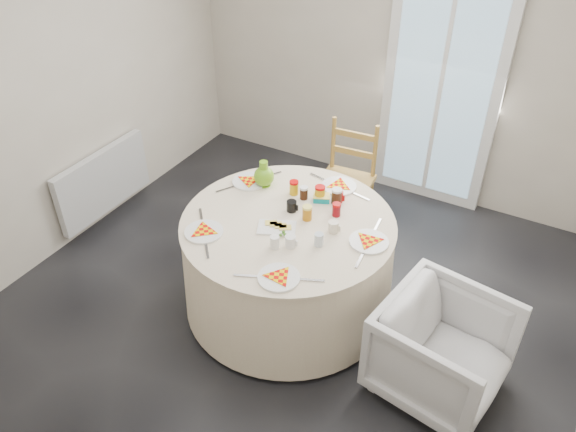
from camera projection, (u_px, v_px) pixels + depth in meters
The scene contains 14 objects.
floor at pixel (288, 307), 4.17m from camera, with size 4.00×4.00×0.00m, color black.
wall_back at pixel (402, 52), 4.80m from camera, with size 4.00×0.02×2.60m, color #BCB5A3.
wall_left at pixel (54, 88), 4.18m from camera, with size 0.02×4.00×2.60m, color #BCB5A3.
glass_door at pixel (441, 91), 4.76m from camera, with size 1.00×0.08×2.10m, color silver.
radiator at pixel (104, 182), 4.85m from camera, with size 0.07×1.00×0.55m, color silver.
table at pixel (288, 264), 3.98m from camera, with size 1.50×1.50×0.76m, color beige.
wooden_chair at pixel (345, 182), 4.68m from camera, with size 0.43×0.41×0.96m, color #A9803F, non-canonical shape.
armchair at pixel (444, 344), 3.38m from camera, with size 0.71×0.67×0.73m, color silver.
place_settings at pixel (288, 220), 3.75m from camera, with size 1.38×1.38×0.03m, color white, non-canonical shape.
jar_cluster at pixel (314, 196), 3.89m from camera, with size 0.43×0.22×0.13m, color #AF7212, non-canonical shape.
butter_tub at pixel (322, 197), 3.94m from camera, with size 0.12×0.08×0.05m, color #048795.
green_pitcher at pixel (264, 172), 4.05m from camera, with size 0.15×0.15×0.19m, color #609F18, non-canonical shape.
cheese_platter at pixel (277, 226), 3.69m from camera, with size 0.25×0.16×0.03m, color white, non-canonical shape.
mugs_glasses at pixel (307, 221), 3.67m from camera, with size 0.52×0.52×0.10m, color gray, non-canonical shape.
Camera 1 is at (1.45, -2.58, 3.01)m, focal length 35.00 mm.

